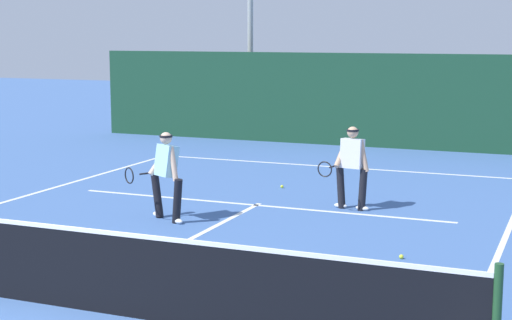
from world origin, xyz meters
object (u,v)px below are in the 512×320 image
tennis_ball (282,187)px  tennis_ball_extra (401,257)px  player_far (352,164)px  player_near (166,172)px

tennis_ball → tennis_ball_extra: (3.53, -4.41, 0.00)m
player_far → tennis_ball: 2.55m
player_near → tennis_ball: player_near is taller
player_far → tennis_ball: bearing=-28.5°
tennis_ball → tennis_ball_extra: size_ratio=1.00×
player_near → player_far: (2.78, 2.10, -0.00)m
player_far → tennis_ball: player_far is taller
player_near → tennis_ball: 3.75m
player_near → tennis_ball_extra: size_ratio=23.85×
tennis_ball → player_near: bearing=-103.4°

